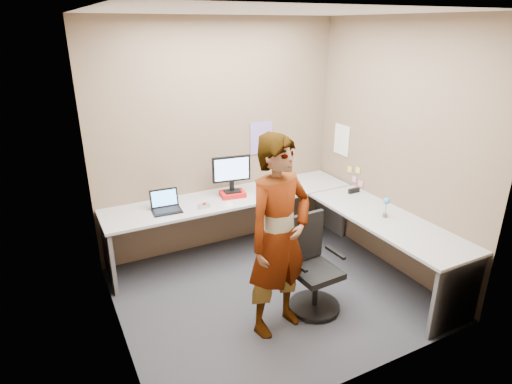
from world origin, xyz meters
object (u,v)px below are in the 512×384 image
monitor (231,171)px  person (279,237)px  desk (290,219)px  office_chair (312,273)px

monitor → person: size_ratio=0.25×
desk → office_chair: 0.81m
desk → person: 1.11m
person → office_chair: bearing=-0.9°
office_chair → person: (-0.44, -0.09, 0.53)m
office_chair → desk: bearing=71.9°
office_chair → monitor: bearing=96.3°
desk → monitor: (-0.43, 0.61, 0.45)m
desk → monitor: monitor is taller
desk → person: size_ratio=1.64×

